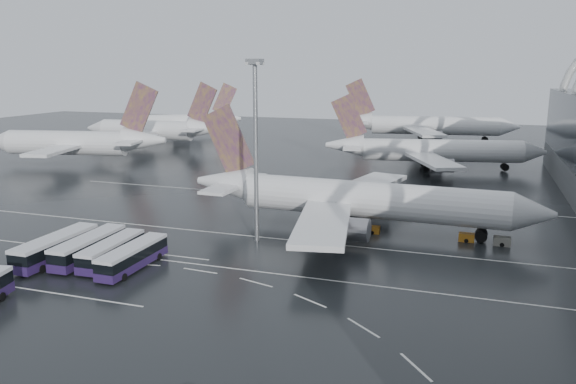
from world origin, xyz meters
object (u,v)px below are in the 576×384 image
(jet_remote_far, at_px, (183,122))
(gse_cart_belly_c, at_px, (373,230))
(gse_cart_belly_d, at_px, (502,241))
(bus_row_near_a, at_px, (56,247))
(bus_row_near_d, at_px, (133,256))
(gse_cart_belly_b, at_px, (465,215))
(bus_row_near_c, at_px, (112,251))
(bus_row_near_b, at_px, (89,247))
(jet_remote_west, at_px, (78,143))
(gse_cart_belly_a, at_px, (466,237))
(airliner_main, at_px, (353,200))
(airliner_gate_b, at_px, (430,151))
(airliner_gate_c, at_px, (425,126))
(floodlight_mast, at_px, (256,129))
(gse_cart_belly_e, at_px, (407,210))
(jet_remote_mid, at_px, (155,130))

(jet_remote_far, distance_m, gse_cart_belly_c, 139.16)
(gse_cart_belly_c, relative_size, gse_cart_belly_d, 0.89)
(bus_row_near_a, xyz_separation_m, bus_row_near_d, (11.59, 0.56, -0.19))
(bus_row_near_d, distance_m, gse_cart_belly_b, 56.61)
(bus_row_near_c, bearing_deg, bus_row_near_b, 87.75)
(jet_remote_west, bearing_deg, gse_cart_belly_a, 147.08)
(airliner_main, relative_size, jet_remote_far, 1.34)
(jet_remote_west, xyz_separation_m, bus_row_near_a, (48.12, -65.22, -3.79))
(airliner_gate_b, distance_m, gse_cart_belly_c, 60.50)
(bus_row_near_a, relative_size, bus_row_near_c, 1.13)
(airliner_gate_c, height_order, bus_row_near_b, airliner_gate_c)
(floodlight_mast, distance_m, gse_cart_belly_a, 35.32)
(bus_row_near_a, height_order, bus_row_near_c, bus_row_near_a)
(jet_remote_far, distance_m, bus_row_near_c, 143.20)
(gse_cart_belly_d, bearing_deg, bus_row_near_a, -155.43)
(jet_remote_far, distance_m, gse_cart_belly_b, 138.75)
(bus_row_near_a, relative_size, gse_cart_belly_c, 6.60)
(floodlight_mast, height_order, gse_cart_belly_e, floodlight_mast)
(bus_row_near_a, relative_size, gse_cart_belly_e, 6.19)
(jet_remote_far, bearing_deg, gse_cart_belly_d, 109.34)
(jet_remote_far, xyz_separation_m, gse_cart_belly_c, (91.14, -105.06, -4.54))
(bus_row_near_a, xyz_separation_m, gse_cart_belly_e, (41.69, 40.24, -1.27))
(jet_remote_west, bearing_deg, bus_row_near_a, 114.57)
(airliner_gate_c, bearing_deg, gse_cart_belly_e, -94.41)
(gse_cart_belly_e, bearing_deg, jet_remote_mid, 145.39)
(airliner_gate_b, height_order, jet_remote_west, jet_remote_west)
(floodlight_mast, xyz_separation_m, gse_cart_belly_a, (29.86, 9.77, -16.14))
(airliner_main, xyz_separation_m, gse_cart_belly_a, (17.63, -0.91, -4.27))
(bus_row_near_d, bearing_deg, jet_remote_mid, 30.24)
(bus_row_near_b, bearing_deg, airliner_gate_c, -14.03)
(floodlight_mast, xyz_separation_m, gse_cart_belly_c, (15.83, 9.52, -16.19))
(airliner_gate_c, height_order, floodlight_mast, floodlight_mast)
(airliner_main, height_order, floodlight_mast, floodlight_mast)
(airliner_gate_b, bearing_deg, gse_cart_belly_a, -91.84)
(bus_row_near_a, bearing_deg, floodlight_mast, -53.12)
(gse_cart_belly_e, bearing_deg, jet_remote_far, 136.09)
(bus_row_near_c, bearing_deg, airliner_main, -48.55)
(gse_cart_belly_b, bearing_deg, bus_row_near_a, -141.97)
(gse_cart_belly_a, xyz_separation_m, gse_cart_belly_d, (4.97, -0.43, 0.03))
(jet_remote_west, bearing_deg, bus_row_near_d, 120.87)
(gse_cart_belly_c, bearing_deg, gse_cart_belly_a, 1.00)
(bus_row_near_b, distance_m, bus_row_near_c, 3.63)
(jet_remote_far, distance_m, gse_cart_belly_d, 152.41)
(gse_cart_belly_a, distance_m, gse_cart_belly_e, 17.24)
(jet_remote_mid, height_order, gse_cart_belly_e, jet_remote_mid)
(airliner_gate_b, distance_m, gse_cart_belly_a, 61.04)
(jet_remote_far, bearing_deg, bus_row_near_b, 86.74)
(bus_row_near_a, height_order, bus_row_near_d, bus_row_near_a)
(airliner_gate_c, bearing_deg, jet_remote_mid, -160.96)
(jet_remote_mid, bearing_deg, airliner_gate_c, -156.75)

